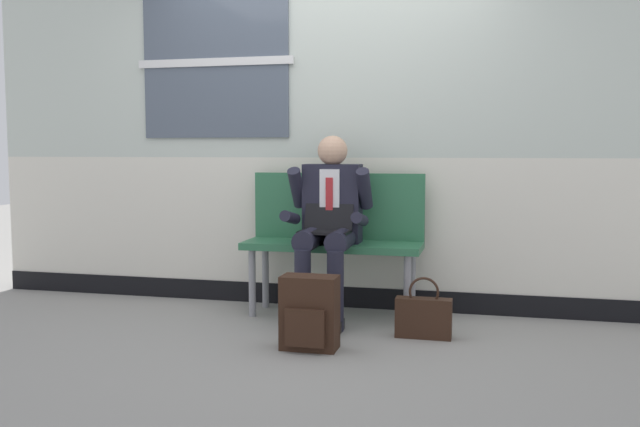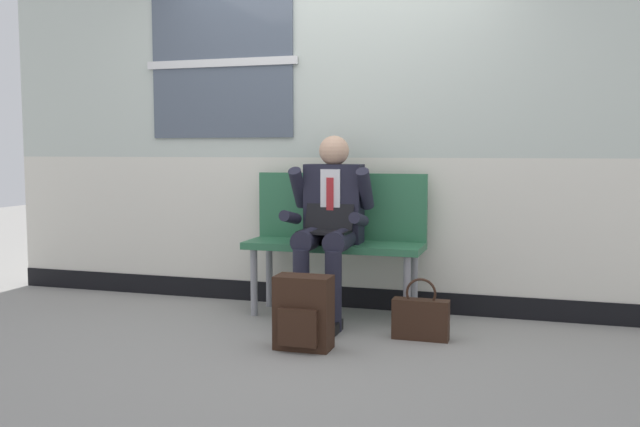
% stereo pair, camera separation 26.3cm
% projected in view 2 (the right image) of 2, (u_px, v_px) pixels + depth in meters
% --- Properties ---
extents(ground_plane, '(18.00, 18.00, 0.00)m').
position_uv_depth(ground_plane, '(306.00, 328.00, 4.57)').
color(ground_plane, gray).
extents(station_wall, '(5.54, 0.16, 3.19)m').
position_uv_depth(station_wall, '(335.00, 95.00, 5.13)').
color(station_wall, beige).
rests_on(station_wall, ground).
extents(bench_with_person, '(1.26, 0.42, 1.01)m').
position_uv_depth(bench_with_person, '(337.00, 231.00, 4.93)').
color(bench_with_person, '#2D6B47').
rests_on(bench_with_person, ground).
extents(person_seated, '(0.57, 0.70, 1.28)m').
position_uv_depth(person_seated, '(329.00, 221.00, 4.73)').
color(person_seated, '#1E1E2D').
rests_on(person_seated, ground).
extents(backpack, '(0.33, 0.22, 0.44)m').
position_uv_depth(backpack, '(303.00, 313.00, 4.08)').
color(backpack, '#331E14').
rests_on(backpack, ground).
extents(handbag, '(0.35, 0.11, 0.39)m').
position_uv_depth(handbag, '(421.00, 318.00, 4.29)').
color(handbag, '#331E14').
rests_on(handbag, ground).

